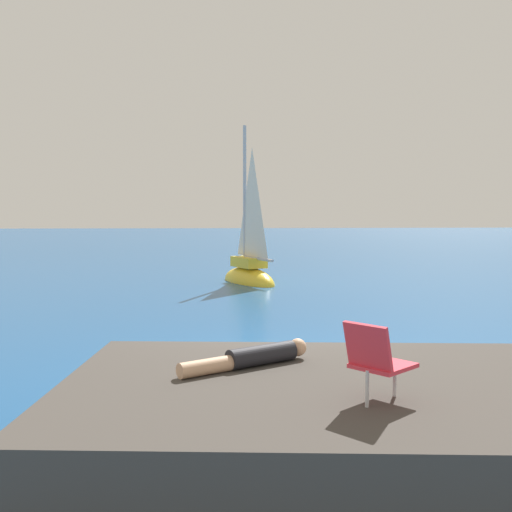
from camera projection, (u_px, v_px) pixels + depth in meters
name	position (u px, v px, depth m)	size (l,w,h in m)	color
ground_plane	(279.00, 370.00, 10.52)	(160.00, 160.00, 0.00)	navy
shore_ledge	(348.00, 423.00, 6.58)	(6.21, 3.88, 0.92)	#423D38
boulder_seaward	(128.00, 406.00, 8.61)	(0.71, 0.57, 0.39)	#443630
boulder_inland	(305.00, 401.00, 8.81)	(0.82, 0.65, 0.45)	#484237
sailboat_near	(249.00, 273.00, 23.05)	(2.50, 3.60, 6.52)	yellow
person_sunbather	(253.00, 357.00, 7.18)	(1.57, 1.04, 0.25)	black
beach_chair	(376.00, 358.00, 5.77)	(0.76, 0.75, 0.80)	#E03342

